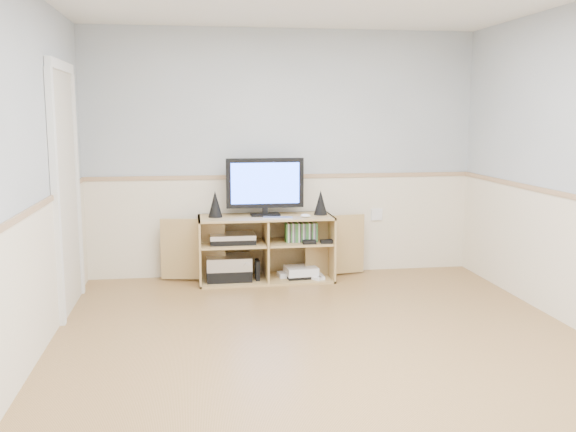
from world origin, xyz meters
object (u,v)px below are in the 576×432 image
object	(u,v)px
keyboard	(278,218)
game_consoles	(300,272)
monitor	(265,185)
media_cabinet	(265,246)

from	to	relation	value
keyboard	game_consoles	size ratio (longest dim) A/B	0.63
monitor	keyboard	distance (m)	0.37
media_cabinet	keyboard	world-z (taller)	keyboard
monitor	media_cabinet	bearing A→B (deg)	90.00
monitor	keyboard	size ratio (longest dim) A/B	2.69
game_consoles	keyboard	bearing A→B (deg)	-151.99
game_consoles	media_cabinet	bearing A→B (deg)	168.37
media_cabinet	keyboard	size ratio (longest dim) A/B	7.26
media_cabinet	game_consoles	size ratio (longest dim) A/B	4.57
media_cabinet	keyboard	xyz separation A→B (m)	(0.10, -0.20, 0.32)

